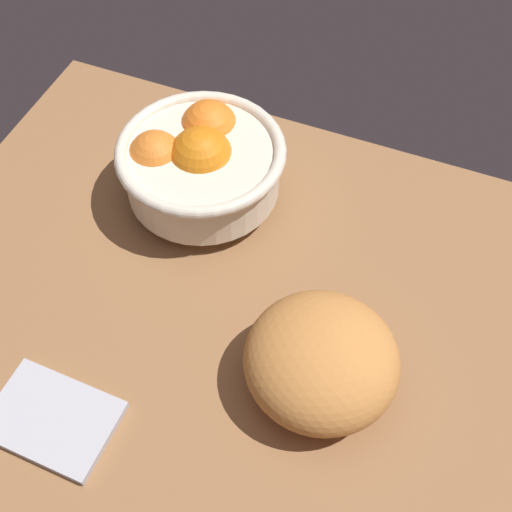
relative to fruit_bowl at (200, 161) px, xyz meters
The scene contains 4 objects.
ground_plane 18.20cm from the fruit_bowl, 61.28° to the right, with size 76.70×64.05×3.00cm, color #91633D.
fruit_bowl is the anchor object (origin of this frame).
bread_loaf 30.60cm from the fruit_bowl, 40.91° to the right, with size 16.48×16.29×9.82cm, color #CB813F.
napkin_folded 35.36cm from the fruit_bowl, 92.30° to the right, with size 13.18×9.32×1.04cm, color #B7B7C0.
Camera 1 is at (21.09, -38.35, 68.83)cm, focal length 47.86 mm.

